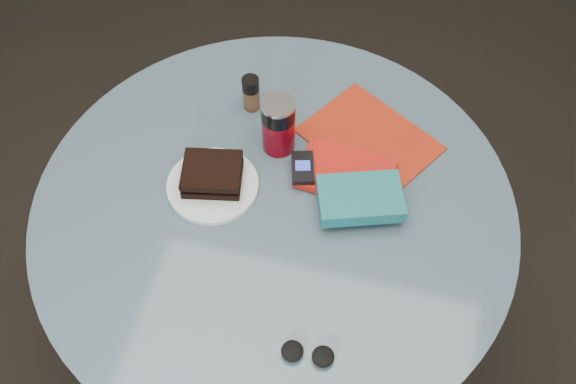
% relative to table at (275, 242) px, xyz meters
% --- Properties ---
extents(ground, '(4.00, 4.00, 0.00)m').
position_rel_table_xyz_m(ground, '(0.00, 0.00, -0.59)').
color(ground, black).
rests_on(ground, ground).
extents(table, '(1.00, 1.00, 0.75)m').
position_rel_table_xyz_m(table, '(0.00, 0.00, 0.00)').
color(table, black).
rests_on(table, ground).
extents(plate, '(0.25, 0.25, 0.01)m').
position_rel_table_xyz_m(plate, '(-0.13, 0.01, 0.17)').
color(plate, silver).
rests_on(plate, table).
extents(sandwich, '(0.14, 0.12, 0.04)m').
position_rel_table_xyz_m(sandwich, '(-0.14, 0.02, 0.20)').
color(sandwich, black).
rests_on(sandwich, plate).
extents(soda_can, '(0.09, 0.09, 0.14)m').
position_rel_table_xyz_m(soda_can, '(-0.03, 0.15, 0.23)').
color(soda_can, maroon).
rests_on(soda_can, table).
extents(pepper_grinder, '(0.05, 0.05, 0.09)m').
position_rel_table_xyz_m(pepper_grinder, '(-0.12, 0.24, 0.21)').
color(pepper_grinder, '#4C3420').
rests_on(pepper_grinder, table).
extents(magazine, '(0.34, 0.32, 0.00)m').
position_rel_table_xyz_m(magazine, '(0.16, 0.21, 0.17)').
color(magazine, maroon).
rests_on(magazine, table).
extents(red_book, '(0.21, 0.15, 0.02)m').
position_rel_table_xyz_m(red_book, '(0.13, 0.10, 0.18)').
color(red_book, '#AB150D').
rests_on(red_book, magazine).
extents(novel, '(0.19, 0.16, 0.03)m').
position_rel_table_xyz_m(novel, '(0.17, 0.03, 0.20)').
color(novel, '#156068').
rests_on(novel, red_book).
extents(mp3_player, '(0.07, 0.09, 0.01)m').
position_rel_table_xyz_m(mp3_player, '(0.04, 0.08, 0.19)').
color(mp3_player, black).
rests_on(mp3_player, red_book).
extents(headphones, '(0.10, 0.05, 0.02)m').
position_rel_table_xyz_m(headphones, '(0.14, -0.30, 0.17)').
color(headphones, black).
rests_on(headphones, table).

